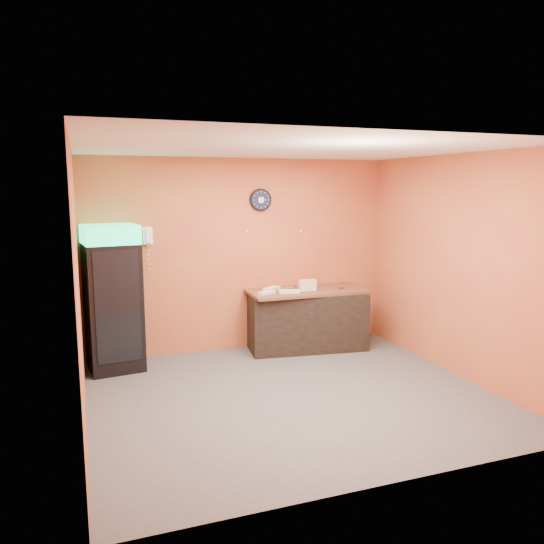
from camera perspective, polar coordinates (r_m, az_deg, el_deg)
name	(u,v)px	position (r m, az deg, el deg)	size (l,w,h in m)	color
floor	(291,395)	(6.31, 2.07, -13.09)	(4.50, 4.50, 0.00)	#47474C
back_wall	(241,255)	(7.80, -3.36, 1.85)	(4.50, 0.02, 2.80)	#B86C33
left_wall	(78,289)	(5.51, -20.13, -1.77)	(0.02, 4.00, 2.80)	#B86C33
right_wall	(457,266)	(7.08, 19.30, 0.60)	(0.02, 4.00, 2.80)	#B86C33
ceiling	(293,148)	(5.86, 2.23, 13.17)	(4.50, 4.00, 0.02)	white
beverage_cooler	(113,300)	(7.18, -16.76, -2.94)	(0.74, 0.75, 1.91)	black
prep_counter	(306,320)	(7.93, 3.72, -5.20)	(1.70, 0.76, 0.85)	black
wall_clock	(261,200)	(7.80, -1.24, 7.77)	(0.32, 0.06, 0.32)	black
wall_phone	(148,236)	(7.44, -13.23, 3.84)	(0.13, 0.11, 0.23)	white
butcher_paper	(307,291)	(7.83, 3.75, -2.04)	(1.74, 0.80, 0.04)	brown
sub_roll_stack	(308,285)	(7.74, 3.84, -1.43)	(0.26, 0.10, 0.16)	beige
wrapped_sandwich_left	(267,293)	(7.50, -0.60, -2.23)	(0.26, 0.10, 0.04)	silver
wrapped_sandwich_mid	(289,292)	(7.57, 1.87, -2.11)	(0.30, 0.12, 0.04)	silver
wrapped_sandwich_right	(272,289)	(7.77, -0.03, -1.80)	(0.31, 0.12, 0.04)	silver
kitchen_tool	(293,286)	(7.90, 2.26, -1.55)	(0.07, 0.07, 0.07)	silver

